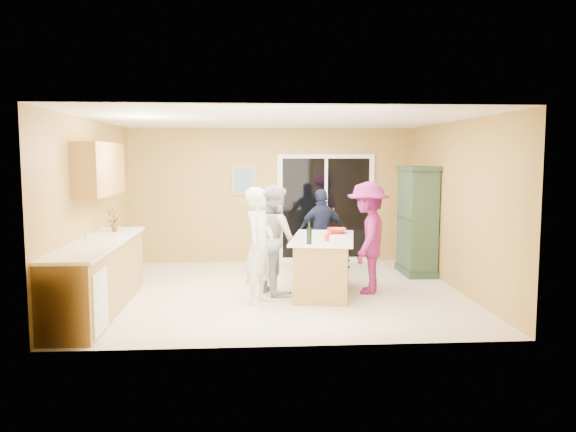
{
  "coord_description": "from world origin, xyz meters",
  "views": [
    {
      "loc": [
        -0.42,
        -8.39,
        2.05
      ],
      "look_at": [
        0.15,
        0.1,
        1.15
      ],
      "focal_mm": 35.0,
      "sensor_mm": 36.0,
      "label": 1
    }
  ],
  "objects": [
    {
      "name": "woman_magenta",
      "position": [
        1.34,
        -0.14,
        0.84
      ],
      "size": [
        0.96,
        1.23,
        1.68
      ],
      "primitive_type": "imported",
      "rotation": [
        0.0,
        0.0,
        -1.92
      ],
      "color": "#7B1B57",
      "rests_on": "floor"
    },
    {
      "name": "ceiling",
      "position": [
        0.0,
        0.0,
        2.6
      ],
      "size": [
        5.5,
        5.0,
        0.1
      ],
      "primitive_type": "cube",
      "color": "white",
      "rests_on": "wall_back"
    },
    {
      "name": "serving_bowl",
      "position": [
        0.93,
        0.25,
        0.9
      ],
      "size": [
        0.36,
        0.36,
        0.08
      ],
      "primitive_type": "imported",
      "rotation": [
        0.0,
        0.0,
        -0.2
      ],
      "color": "red",
      "rests_on": "kitchen_island"
    },
    {
      "name": "wall_right",
      "position": [
        2.75,
        0.0,
        1.3
      ],
      "size": [
        0.1,
        5.0,
        2.6
      ],
      "primitive_type": "cube",
      "color": "#E4C15E",
      "rests_on": "ground"
    },
    {
      "name": "tumbler_far",
      "position": [
        0.79,
        0.03,
        0.91
      ],
      "size": [
        0.09,
        0.09,
        0.1
      ],
      "primitive_type": "cylinder",
      "rotation": [
        0.0,
        0.0,
        -0.36
      ],
      "color": "red",
      "rests_on": "kitchen_island"
    },
    {
      "name": "tulip_vase",
      "position": [
        -2.45,
        0.03,
        1.12
      ],
      "size": [
        0.21,
        0.16,
        0.36
      ],
      "primitive_type": "imported",
      "rotation": [
        0.0,
        0.0,
        0.19
      ],
      "color": "#B11511",
      "rests_on": "left_cabinet_run"
    },
    {
      "name": "left_cabinet_run",
      "position": [
        -2.45,
        -1.05,
        0.46
      ],
      "size": [
        0.65,
        3.05,
        1.24
      ],
      "color": "#A27E3F",
      "rests_on": "floor"
    },
    {
      "name": "white_plate",
      "position": [
        0.49,
        -0.58,
        0.87
      ],
      "size": [
        0.28,
        0.28,
        0.01
      ],
      "primitive_type": "cylinder",
      "rotation": [
        0.0,
        0.0,
        -0.41
      ],
      "color": "silver",
      "rests_on": "kitchen_island"
    },
    {
      "name": "sliding_door",
      "position": [
        1.05,
        2.46,
        1.05
      ],
      "size": [
        1.9,
        0.07,
        2.1
      ],
      "color": "white",
      "rests_on": "floor"
    },
    {
      "name": "woman_grey",
      "position": [
        -0.05,
        -0.04,
        0.82
      ],
      "size": [
        0.88,
        0.97,
        1.64
      ],
      "primitive_type": "imported",
      "rotation": [
        0.0,
        0.0,
        1.97
      ],
      "color": "#AFAFB2",
      "rests_on": "floor"
    },
    {
      "name": "upper_cabinets",
      "position": [
        -2.58,
        -0.2,
        1.88
      ],
      "size": [
        0.35,
        1.6,
        0.75
      ],
      "primitive_type": "cube",
      "color": "#A27E3F",
      "rests_on": "wall_left"
    },
    {
      "name": "green_hutch",
      "position": [
        2.49,
        1.18,
        0.92
      ],
      "size": [
        0.54,
        1.03,
        1.89
      ],
      "color": "#243A29",
      "rests_on": "floor"
    },
    {
      "name": "woman_navy",
      "position": [
        0.83,
        1.28,
        0.75
      ],
      "size": [
        0.94,
        0.56,
        1.5
      ],
      "primitive_type": "imported",
      "rotation": [
        0.0,
        0.0,
        3.38
      ],
      "color": "#171D34",
      "rests_on": "floor"
    },
    {
      "name": "woman_white",
      "position": [
        -0.3,
        -0.67,
        0.82
      ],
      "size": [
        0.6,
        0.7,
        1.63
      ],
      "primitive_type": "imported",
      "rotation": [
        0.0,
        0.0,
        1.15
      ],
      "color": "silver",
      "rests_on": "floor"
    },
    {
      "name": "wall_front",
      "position": [
        0.0,
        -2.5,
        1.3
      ],
      "size": [
        5.5,
        0.1,
        2.6
      ],
      "primitive_type": "cube",
      "color": "#E4C15E",
      "rests_on": "ground"
    },
    {
      "name": "wine_bottle",
      "position": [
        0.38,
        -0.83,
        0.98
      ],
      "size": [
        0.07,
        0.07,
        0.31
      ],
      "rotation": [
        0.0,
        0.0,
        0.03
      ],
      "color": "black",
      "rests_on": "kitchen_island"
    },
    {
      "name": "floor",
      "position": [
        0.0,
        0.0,
        0.0
      ],
      "size": [
        5.5,
        5.5,
        0.0
      ],
      "primitive_type": "plane",
      "color": "#ECE6CC",
      "rests_on": "ground"
    },
    {
      "name": "framed_picture",
      "position": [
        -0.55,
        2.48,
        1.6
      ],
      "size": [
        0.46,
        0.04,
        0.56
      ],
      "color": "tan",
      "rests_on": "wall_back"
    },
    {
      "name": "kitchen_island",
      "position": [
        0.66,
        -0.18,
        0.4
      ],
      "size": [
        1.18,
        1.77,
        0.86
      ],
      "rotation": [
        0.0,
        0.0,
        -0.19
      ],
      "color": "#A27E3F",
      "rests_on": "floor"
    },
    {
      "name": "tumbler_near",
      "position": [
        0.66,
        -0.59,
        0.91
      ],
      "size": [
        0.09,
        0.09,
        0.1
      ],
      "primitive_type": "cylinder",
      "rotation": [
        0.0,
        0.0,
        -0.37
      ],
      "color": "red",
      "rests_on": "kitchen_island"
    },
    {
      "name": "wall_back",
      "position": [
        0.0,
        2.5,
        1.3
      ],
      "size": [
        5.5,
        0.1,
        2.6
      ],
      "primitive_type": "cube",
      "color": "#E4C15E",
      "rests_on": "ground"
    },
    {
      "name": "wall_left",
      "position": [
        -2.75,
        0.0,
        1.3
      ],
      "size": [
        0.1,
        5.0,
        2.6
      ],
      "primitive_type": "cube",
      "color": "#E4C15E",
      "rests_on": "ground"
    }
  ]
}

